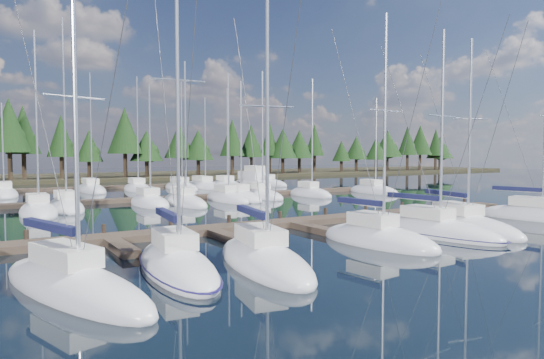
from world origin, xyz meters
TOP-DOWN VIEW (x-y plane):
  - ground at (0.00, 30.00)m, footprint 260.00×260.00m
  - far_shore at (0.00, 90.00)m, footprint 220.00×30.00m
  - main_dock at (0.00, 17.36)m, footprint 44.00×6.13m
  - back_docks at (0.00, 49.58)m, footprint 50.00×21.80m
  - front_sailboat_0 at (-15.36, 8.46)m, footprint 5.19×10.01m
  - front_sailboat_1 at (-11.08, 9.59)m, footprint 3.56×9.11m
  - front_sailboat_2 at (-7.47, 8.53)m, footprint 4.31×9.38m
  - front_sailboat_3 at (0.47, 9.77)m, footprint 3.66×7.98m
  - front_sailboat_4 at (5.50, 10.25)m, footprint 3.71×9.77m
  - front_sailboat_5 at (8.81, 10.71)m, footprint 5.20×10.58m
  - front_sailboat_6 at (17.47, 10.86)m, footprint 3.94×8.81m
  - back_sailboat_rows at (1.02, 45.24)m, footprint 49.54×32.77m
  - motor_yacht_right at (19.26, 57.64)m, footprint 3.61×10.00m
  - tree_line at (0.54, 80.13)m, footprint 183.63×11.49m

SIDE VIEW (x-z plane):
  - ground at x=0.00m, z-range 0.00..0.00m
  - back_docks at x=0.00m, z-range 0.00..0.40m
  - main_dock at x=0.00m, z-range -0.25..0.65m
  - back_sailboat_rows at x=1.02m, z-range -8.39..8.92m
  - front_sailboat_4 at x=5.50m, z-range -6.26..6.80m
  - front_sailboat_5 at x=8.81m, z-range -6.23..6.77m
  - front_sailboat_2 at x=-7.47m, z-range -6.04..6.60m
  - front_sailboat_0 at x=-15.36m, z-range -5.98..6.54m
  - front_sailboat_3 at x=0.47m, z-range -6.29..6.87m
  - front_sailboat_1 at x=-11.08m, z-range -6.91..7.49m
  - front_sailboat_6 at x=17.47m, z-range -6.69..7.29m
  - far_shore at x=0.00m, z-range 0.00..0.60m
  - motor_yacht_right at x=19.26m, z-range -1.94..3.02m
  - tree_line at x=0.54m, z-range 0.69..13.95m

